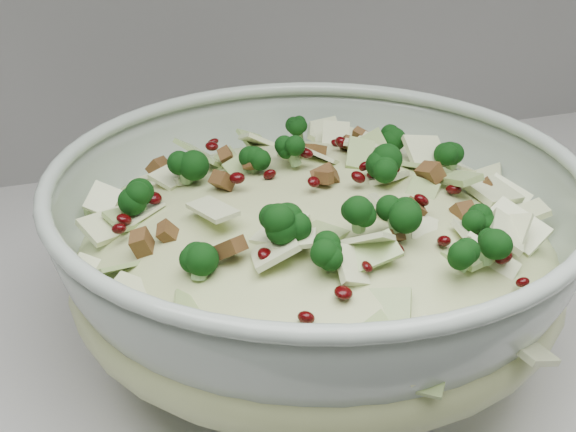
% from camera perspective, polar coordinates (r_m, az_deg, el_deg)
% --- Properties ---
extents(mixing_bowl, '(0.43, 0.43, 0.15)m').
position_cam_1_polar(mixing_bowl, '(0.58, 1.99, -3.14)').
color(mixing_bowl, '#A4B5A6').
rests_on(mixing_bowl, counter).
extents(salad, '(0.45, 0.45, 0.15)m').
position_cam_1_polar(salad, '(0.56, 2.03, -1.02)').
color(salad, '#C7CD8C').
rests_on(salad, mixing_bowl).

